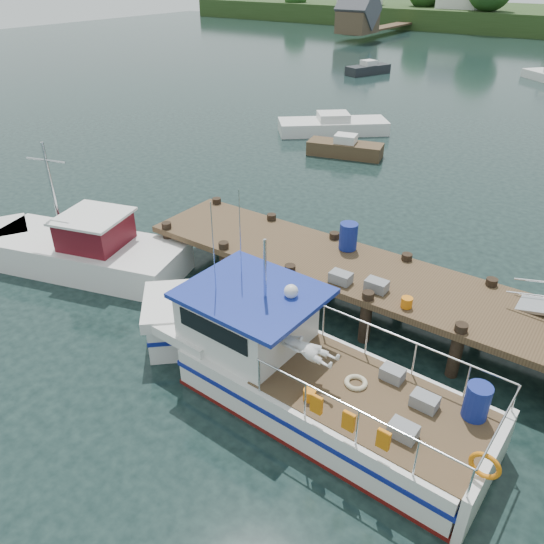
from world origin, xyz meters
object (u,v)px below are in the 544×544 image
Objects in this scene: moored_a at (333,125)px; moored_e at (368,69)px; lobster_boat at (288,365)px; work_boat at (76,249)px; moored_rowboat at (345,148)px.

moored_e reaches higher than moored_a.
moored_a is 1.38× the size of moored_e.
work_boat is (-9.37, 1.00, -0.18)m from lobster_boat.
moored_a is at bearing 143.56° from moored_rowboat.
work_boat is 39.69m from moored_e.
lobster_boat is at bearing -83.58° from moored_a.
moored_e is at bearing 116.15° from lobster_boat.
lobster_boat is 23.15m from moored_a.
lobster_boat is 18.74m from moored_rowboat.
moored_rowboat is (-7.69, 17.09, -0.43)m from lobster_boat.
work_boat is at bearing -67.10° from moored_e.
moored_a is at bearing 119.21° from lobster_boat.
lobster_boat is at bearing -22.45° from work_boat.
moored_e is (-8.20, 38.83, -0.24)m from work_boat.
moored_a is (-1.09, 19.65, -0.24)m from work_boat.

